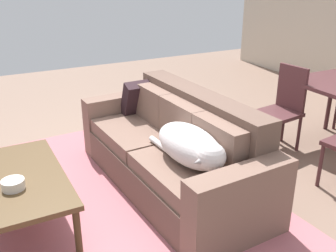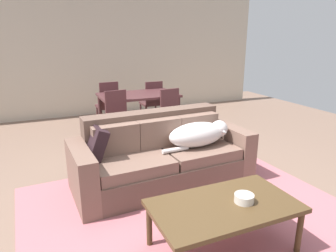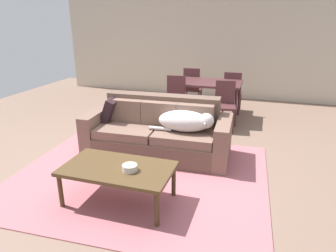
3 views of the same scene
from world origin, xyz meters
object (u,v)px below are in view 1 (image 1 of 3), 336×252
object	(u,v)px
dining_chair_near_left	(284,105)
throw_pillow_by_left_arm	(140,98)
bowl_on_coffee_table	(13,184)
coffee_table	(17,182)
dog_on_left_cushion	(191,146)
couch	(175,152)

from	to	relation	value
dining_chair_near_left	throw_pillow_by_left_arm	bearing A→B (deg)	-120.88
throw_pillow_by_left_arm	bowl_on_coffee_table	distance (m)	1.71
throw_pillow_by_left_arm	coffee_table	world-z (taller)	throw_pillow_by_left_arm
dining_chair_near_left	bowl_on_coffee_table	bearing A→B (deg)	-90.73
coffee_table	dog_on_left_cushion	bearing A→B (deg)	70.06
throw_pillow_by_left_arm	bowl_on_coffee_table	xyz separation A→B (m)	(0.95, -1.41, -0.15)
couch	coffee_table	distance (m)	1.36
dog_on_left_cushion	couch	bearing A→B (deg)	164.32
couch	bowl_on_coffee_table	bearing A→B (deg)	-85.88
throw_pillow_by_left_arm	dining_chair_near_left	world-z (taller)	dining_chair_near_left
dog_on_left_cushion	bowl_on_coffee_table	size ratio (longest dim) A/B	5.66
dog_on_left_cushion	coffee_table	bearing A→B (deg)	-112.69
dog_on_left_cushion	coffee_table	size ratio (longest dim) A/B	0.76
throw_pillow_by_left_arm	couch	bearing A→B (deg)	-1.14
couch	dog_on_left_cushion	world-z (taller)	couch
coffee_table	dining_chair_near_left	distance (m)	2.80
throw_pillow_by_left_arm	bowl_on_coffee_table	size ratio (longest dim) A/B	2.29
throw_pillow_by_left_arm	coffee_table	size ratio (longest dim) A/B	0.31
couch	coffee_table	size ratio (longest dim) A/B	1.80
couch	bowl_on_coffee_table	world-z (taller)	couch
throw_pillow_by_left_arm	bowl_on_coffee_table	bearing A→B (deg)	-56.23
throw_pillow_by_left_arm	dog_on_left_cushion	bearing A→B (deg)	-5.59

